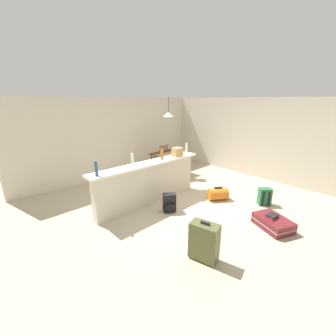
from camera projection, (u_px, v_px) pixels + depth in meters
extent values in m
cube|color=#BCAD8E|center=(186.00, 202.00, 5.42)|extent=(13.00, 13.00, 0.05)
cube|color=beige|center=(118.00, 137.00, 7.16)|extent=(6.60, 0.10, 2.50)
cube|color=beige|center=(241.00, 136.00, 7.24)|extent=(0.10, 6.00, 2.50)
cube|color=beige|center=(149.00, 184.00, 5.19)|extent=(2.80, 0.20, 0.98)
cube|color=white|center=(148.00, 164.00, 5.03)|extent=(2.96, 0.40, 0.05)
cylinder|color=#284C89|center=(96.00, 169.00, 4.10)|extent=(0.06, 0.06, 0.29)
cylinder|color=silver|center=(132.00, 160.00, 4.74)|extent=(0.06, 0.06, 0.29)
cylinder|color=#9E661E|center=(162.00, 154.00, 5.27)|extent=(0.07, 0.07, 0.26)
cylinder|color=silver|center=(186.00, 149.00, 5.82)|extent=(0.07, 0.07, 0.28)
cube|color=tan|center=(177.00, 152.00, 5.58)|extent=(0.26, 0.18, 0.22)
cube|color=#4C331E|center=(169.00, 154.00, 7.17)|extent=(1.10, 0.80, 0.04)
cylinder|color=#4C331E|center=(166.00, 170.00, 6.72)|extent=(0.06, 0.06, 0.70)
cylinder|color=#4C331E|center=(187.00, 163.00, 7.36)|extent=(0.06, 0.06, 0.70)
cylinder|color=#4C331E|center=(152.00, 165.00, 7.20)|extent=(0.06, 0.06, 0.70)
cylinder|color=#4C331E|center=(173.00, 160.00, 7.84)|extent=(0.06, 0.06, 0.70)
cube|color=#9E754C|center=(181.00, 166.00, 6.83)|extent=(0.47, 0.47, 0.04)
cube|color=#9E754C|center=(178.00, 157.00, 6.90)|extent=(0.40, 0.11, 0.48)
cylinder|color=#9E754C|center=(180.00, 175.00, 6.69)|extent=(0.04, 0.04, 0.41)
cylinder|color=#9E754C|center=(188.00, 173.00, 6.85)|extent=(0.04, 0.04, 0.41)
cylinder|color=#9E754C|center=(174.00, 172.00, 6.94)|extent=(0.04, 0.04, 0.41)
cylinder|color=#9E754C|center=(182.00, 170.00, 7.11)|extent=(0.04, 0.04, 0.41)
cube|color=#9E754C|center=(160.00, 158.00, 7.74)|extent=(0.43, 0.43, 0.04)
cube|color=#9E754C|center=(164.00, 152.00, 7.54)|extent=(0.40, 0.06, 0.48)
cylinder|color=#9E754C|center=(160.00, 162.00, 8.02)|extent=(0.04, 0.04, 0.41)
cylinder|color=#9E754C|center=(154.00, 164.00, 7.79)|extent=(0.04, 0.04, 0.41)
cylinder|color=#9E754C|center=(167.00, 164.00, 7.81)|extent=(0.04, 0.04, 0.41)
cylinder|color=#9E754C|center=(160.00, 166.00, 7.59)|extent=(0.04, 0.04, 0.41)
cylinder|color=black|center=(168.00, 105.00, 6.75)|extent=(0.01, 0.01, 0.46)
cone|color=white|center=(168.00, 114.00, 6.83)|extent=(0.34, 0.34, 0.14)
sphere|color=white|center=(168.00, 117.00, 6.86)|extent=(0.07, 0.07, 0.07)
cube|color=maroon|center=(273.00, 223.00, 4.25)|extent=(0.71, 0.82, 0.22)
cube|color=gray|center=(273.00, 223.00, 4.25)|extent=(0.73, 0.83, 0.02)
cube|color=#2D2D33|center=(258.00, 213.00, 4.62)|extent=(0.22, 0.20, 0.02)
cylinder|color=orange|center=(218.00, 194.00, 5.46)|extent=(0.57, 0.52, 0.30)
cube|color=black|center=(218.00, 188.00, 5.41)|extent=(0.18, 0.14, 0.04)
cube|color=#51562D|center=(204.00, 241.00, 3.35)|extent=(0.34, 0.48, 0.60)
cylinder|color=black|center=(215.00, 262.00, 3.34)|extent=(0.04, 0.07, 0.06)
cylinder|color=black|center=(192.00, 253.00, 3.53)|extent=(0.04, 0.07, 0.06)
cube|color=#232328|center=(205.00, 223.00, 3.25)|extent=(0.07, 0.15, 0.04)
cube|color=#286B3D|center=(265.00, 196.00, 5.17)|extent=(0.33, 0.32, 0.42)
cube|color=#205530|center=(262.00, 197.00, 5.30)|extent=(0.20, 0.20, 0.19)
cube|color=black|center=(269.00, 199.00, 5.08)|extent=(0.04, 0.04, 0.36)
cube|color=black|center=(263.00, 199.00, 5.09)|extent=(0.04, 0.04, 0.36)
cube|color=black|center=(169.00, 202.00, 4.87)|extent=(0.33, 0.30, 0.42)
cube|color=black|center=(170.00, 208.00, 4.79)|extent=(0.22, 0.17, 0.19)
cube|color=black|center=(166.00, 202.00, 4.96)|extent=(0.04, 0.04, 0.36)
cube|color=black|center=(171.00, 201.00, 4.99)|extent=(0.04, 0.04, 0.36)
cube|color=#AD2D2D|center=(272.00, 217.00, 4.21)|extent=(0.25, 0.21, 0.03)
cube|color=black|center=(272.00, 215.00, 4.22)|extent=(0.23, 0.18, 0.04)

